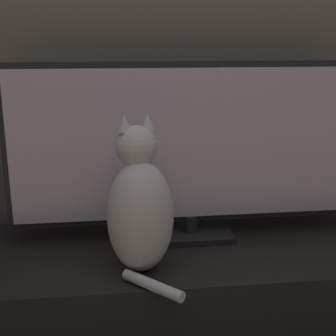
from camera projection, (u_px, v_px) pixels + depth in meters
name	position (u px, v px, depth m)	size (l,w,h in m)	color
tv_stand	(178.00, 320.00, 1.48)	(1.41, 0.49, 0.51)	black
tv	(192.00, 148.00, 1.41)	(1.11, 0.15, 0.55)	black
cat	(140.00, 208.00, 1.24)	(0.20, 0.28, 0.42)	silver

